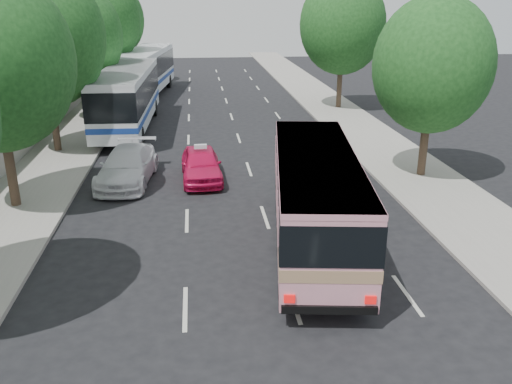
{
  "coord_description": "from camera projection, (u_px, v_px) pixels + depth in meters",
  "views": [
    {
      "loc": [
        -1.42,
        -14.54,
        7.79
      ],
      "look_at": [
        0.48,
        2.4,
        1.6
      ],
      "focal_mm": 38.0,
      "sensor_mm": 36.0,
      "label": 1
    }
  ],
  "objects": [
    {
      "name": "tree_left_f",
      "position": [
        112.0,
        17.0,
        48.88
      ],
      "size": [
        5.88,
        5.88,
        9.16
      ],
      "color": "#38281E",
      "rests_on": "ground"
    },
    {
      "name": "sidewalk_left",
      "position": [
        84.0,
        126.0,
        34.15
      ],
      "size": [
        4.0,
        90.0,
        0.15
      ],
      "primitive_type": "cube",
      "color": "#9E998E",
      "rests_on": "ground"
    },
    {
      "name": "white_pickup",
      "position": [
        127.0,
        166.0,
        23.76
      ],
      "size": [
        2.63,
        5.38,
        1.51
      ],
      "primitive_type": "imported",
      "rotation": [
        0.0,
        0.0,
        -0.1
      ],
      "color": "silver",
      "rests_on": "ground"
    },
    {
      "name": "pink_bus",
      "position": [
        316.0,
        191.0,
        17.25
      ],
      "size": [
        3.8,
        10.0,
        3.11
      ],
      "rotation": [
        0.0,
        0.0,
        -0.14
      ],
      "color": "pink",
      "rests_on": "ground"
    },
    {
      "name": "ground",
      "position": [
        249.0,
        269.0,
        16.39
      ],
      "size": [
        120.0,
        120.0,
        0.0
      ],
      "primitive_type": "plane",
      "color": "black",
      "rests_on": "ground"
    },
    {
      "name": "taxi_roof_sign",
      "position": [
        200.0,
        146.0,
        23.81
      ],
      "size": [
        0.56,
        0.2,
        0.18
      ],
      "primitive_type": "cube",
      "rotation": [
        0.0,
        0.0,
        0.04
      ],
      "color": "silver",
      "rests_on": "pink_taxi"
    },
    {
      "name": "sidewalk_right",
      "position": [
        346.0,
        119.0,
        35.95
      ],
      "size": [
        4.0,
        90.0,
        0.12
      ],
      "primitive_type": "cube",
      "color": "#9E998E",
      "rests_on": "ground"
    },
    {
      "name": "tree_right_near",
      "position": [
        435.0,
        61.0,
        22.96
      ],
      "size": [
        5.1,
        5.1,
        7.95
      ],
      "color": "#38281E",
      "rests_on": "ground"
    },
    {
      "name": "pink_taxi",
      "position": [
        201.0,
        164.0,
        24.09
      ],
      "size": [
        1.89,
        4.35,
        1.46
      ],
      "primitive_type": "imported",
      "rotation": [
        0.0,
        0.0,
        0.04
      ],
      "color": "#D7124E",
      "rests_on": "ground"
    },
    {
      "name": "tree_left_d",
      "position": [
        79.0,
        32.0,
        34.07
      ],
      "size": [
        5.52,
        5.52,
        8.6
      ],
      "color": "#38281E",
      "rests_on": "ground"
    },
    {
      "name": "low_wall",
      "position": [
        52.0,
        113.0,
        33.68
      ],
      "size": [
        0.3,
        90.0,
        1.5
      ],
      "primitive_type": "cube",
      "color": "#9E998E",
      "rests_on": "sidewalk_left"
    },
    {
      "name": "tour_coach_front",
      "position": [
        127.0,
        94.0,
        32.78
      ],
      "size": [
        2.99,
        12.36,
        3.68
      ],
      "rotation": [
        0.0,
        0.0,
        -0.03
      ],
      "color": "silver",
      "rests_on": "ground"
    },
    {
      "name": "tour_coach_rear",
      "position": [
        146.0,
        68.0,
        44.28
      ],
      "size": [
        4.05,
        12.6,
        3.7
      ],
      "rotation": [
        0.0,
        0.0,
        -0.11
      ],
      "color": "white",
      "rests_on": "ground"
    },
    {
      "name": "tree_left_c",
      "position": [
        44.0,
        32.0,
        26.42
      ],
      "size": [
        6.0,
        6.0,
        9.35
      ],
      "color": "#38281E",
      "rests_on": "ground"
    },
    {
      "name": "tree_left_e",
      "position": [
        100.0,
        15.0,
        41.28
      ],
      "size": [
        6.3,
        6.3,
        9.82
      ],
      "color": "#38281E",
      "rests_on": "ground"
    },
    {
      "name": "tree_right_far",
      "position": [
        344.0,
        21.0,
        37.62
      ],
      "size": [
        6.0,
        6.0,
        9.35
      ],
      "color": "#38281E",
      "rests_on": "ground"
    }
  ]
}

